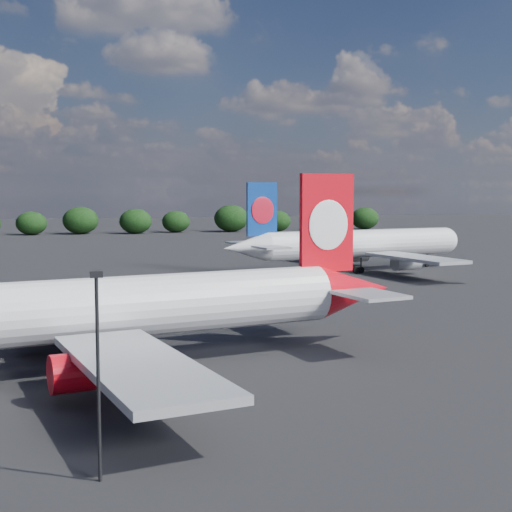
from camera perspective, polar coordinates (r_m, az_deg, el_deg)
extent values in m
plane|color=black|center=(98.33, -17.44, -2.48)|extent=(500.00, 500.00, 0.00)
cylinder|color=white|center=(51.87, -11.33, -4.07)|extent=(34.09, 9.80, 4.45)
cone|color=red|center=(60.40, 7.79, -2.71)|extent=(7.74, 5.53, 4.45)
cube|color=red|center=(58.43, 5.69, 2.65)|extent=(4.90, 1.22, 8.01)
ellipsoid|color=white|center=(58.21, 5.82, 2.48)|extent=(3.72, 0.77, 4.09)
ellipsoid|color=white|center=(58.67, 5.55, 2.51)|extent=(3.72, 0.77, 4.09)
cube|color=#9FA1A7|center=(55.37, 9.11, -3.08)|extent=(4.81, 5.91, 0.27)
cube|color=#9FA1A7|center=(63.52, 3.98, -1.97)|extent=(4.81, 5.91, 0.27)
cube|color=#9FA1A7|center=(40.76, -9.47, -8.62)|extent=(8.55, 18.49, 0.49)
cube|color=#9FA1A7|center=(62.86, -15.63, -3.86)|extent=(8.55, 18.49, 0.49)
cylinder|color=red|center=(44.78, -13.33, -8.96)|extent=(4.78, 3.08, 2.40)
cube|color=#9FA1A7|center=(44.63, -13.35, -8.18)|extent=(1.98, 0.58, 1.07)
cylinder|color=red|center=(58.43, -16.50, -5.71)|extent=(4.78, 3.08, 2.40)
cube|color=#9FA1A7|center=(58.32, -16.52, -5.11)|extent=(1.98, 0.58, 1.07)
cylinder|color=black|center=(50.45, -8.50, -7.89)|extent=(0.29, 0.29, 2.22)
cylinder|color=black|center=(50.64, -8.49, -8.83)|extent=(1.03, 0.55, 0.98)
cylinder|color=black|center=(50.94, -7.43, -8.73)|extent=(1.03, 0.55, 0.98)
cylinder|color=black|center=(55.44, -10.21, -6.73)|extent=(0.29, 0.29, 2.22)
cylinder|color=black|center=(55.62, -10.19, -7.58)|extent=(1.03, 0.55, 0.98)
cylinder|color=black|center=(55.89, -9.22, -7.50)|extent=(1.03, 0.55, 0.98)
cylinder|color=white|center=(115.03, 8.42, 1.00)|extent=(33.87, 9.21, 4.42)
sphere|color=white|center=(125.14, 14.82, 1.22)|extent=(5.01, 5.01, 4.42)
cone|color=white|center=(105.10, -0.83, 0.66)|extent=(7.63, 5.39, 4.42)
cube|color=navy|center=(105.93, 0.48, 3.76)|extent=(4.87, 1.14, 7.95)
ellipsoid|color=red|center=(105.70, 0.54, 3.67)|extent=(3.70, 0.71, 4.06)
ellipsoid|color=red|center=(106.18, 0.41, 3.68)|extent=(3.70, 0.71, 4.06)
cube|color=#9FA1A7|center=(101.46, 1.22, 0.70)|extent=(4.70, 5.82, 0.27)
cube|color=#9FA1A7|center=(110.21, -1.04, 1.06)|extent=(4.70, 5.82, 0.27)
cube|color=#9FA1A7|center=(106.91, 12.63, -0.14)|extent=(8.23, 18.32, 0.49)
cube|color=#9FA1A7|center=(125.72, 6.17, 0.73)|extent=(8.23, 18.32, 0.49)
cylinder|color=#9FA1A7|center=(111.57, 11.93, -0.51)|extent=(4.72, 3.00, 2.39)
cube|color=#9FA1A7|center=(111.51, 11.94, -0.19)|extent=(1.96, 0.54, 1.06)
cylinder|color=#9FA1A7|center=(123.05, 7.94, 0.08)|extent=(4.72, 3.00, 2.39)
cube|color=#9FA1A7|center=(123.00, 7.94, 0.37)|extent=(1.96, 0.54, 1.06)
cylinder|color=black|center=(112.12, 8.40, -0.69)|extent=(0.28, 0.28, 2.21)
cylinder|color=black|center=(112.21, 8.40, -1.12)|extent=(1.02, 0.53, 0.97)
cylinder|color=black|center=(111.67, 7.98, -1.15)|extent=(1.02, 0.53, 0.97)
cylinder|color=black|center=(116.54, 6.95, -0.46)|extent=(0.28, 0.28, 2.21)
cylinder|color=black|center=(116.62, 6.95, -0.87)|extent=(1.02, 0.53, 0.97)
cylinder|color=black|center=(116.11, 6.54, -0.89)|extent=(1.02, 0.53, 0.97)
cylinder|color=black|center=(123.14, 13.53, -0.28)|extent=(0.24, 0.24, 2.21)
cylinder|color=black|center=(123.22, 13.52, -0.69)|extent=(0.83, 0.42, 0.80)
cylinder|color=black|center=(32.10, -12.50, -9.73)|extent=(0.16, 0.16, 9.01)
cube|color=black|center=(31.24, -12.67, -1.44)|extent=(0.55, 0.30, 0.28)
cube|color=gold|center=(219.96, -14.21, 2.76)|extent=(5.00, 0.30, 3.00)
cylinder|color=gray|center=(220.09, -14.19, 2.04)|extent=(0.30, 0.30, 2.50)
ellipsoid|color=black|center=(218.71, -17.52, 2.51)|extent=(8.90, 7.53, 6.85)
ellipsoid|color=black|center=(219.34, -13.86, 2.78)|extent=(10.58, 8.95, 8.14)
ellipsoid|color=black|center=(217.81, -9.61, 2.76)|extent=(9.77, 8.27, 7.52)
ellipsoid|color=black|center=(223.05, -6.42, 2.76)|extent=(8.77, 7.42, 6.75)
ellipsoid|color=black|center=(225.40, -1.99, 3.03)|extent=(11.00, 9.31, 8.46)
ellipsoid|color=black|center=(226.66, 1.72, 2.82)|extent=(8.69, 7.35, 6.68)
ellipsoid|color=black|center=(235.46, 5.56, 2.94)|extent=(9.29, 7.86, 7.14)
ellipsoid|color=black|center=(243.25, 8.70, 3.00)|extent=(9.59, 8.11, 7.38)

